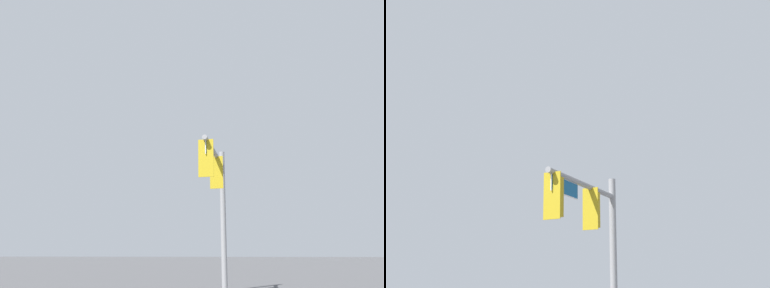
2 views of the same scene
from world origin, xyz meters
TOP-DOWN VIEW (x-y plane):
  - signal_pole_near at (-3.77, -5.60)m, footprint 4.38×0.69m

SIDE VIEW (x-z plane):
  - signal_pole_near at x=-3.77m, z-range 1.10..6.91m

